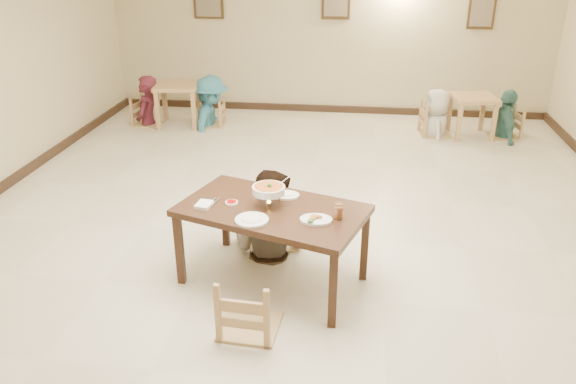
# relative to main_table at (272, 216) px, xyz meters

# --- Properties ---
(floor) EXTENTS (10.00, 10.00, 0.00)m
(floor) POSITION_rel_main_table_xyz_m (0.15, 0.88, -0.70)
(floor) COLOR beige
(floor) RESTS_ON ground
(wall_back) EXTENTS (10.00, 0.00, 10.00)m
(wall_back) POSITION_rel_main_table_xyz_m (0.15, 5.88, 0.80)
(wall_back) COLOR beige
(wall_back) RESTS_ON floor
(baseboard_back) EXTENTS (8.00, 0.06, 0.12)m
(baseboard_back) POSITION_rel_main_table_xyz_m (0.15, 5.85, -0.64)
(baseboard_back) COLOR #322217
(baseboard_back) RESTS_ON floor
(picture_a) EXTENTS (0.55, 0.04, 0.45)m
(picture_a) POSITION_rel_main_table_xyz_m (-2.05, 5.83, 1.20)
(picture_a) COLOR #3D2A16
(picture_a) RESTS_ON wall_back
(picture_b) EXTENTS (0.50, 0.04, 0.60)m
(picture_b) POSITION_rel_main_table_xyz_m (0.25, 5.83, 1.30)
(picture_b) COLOR #3D2A16
(picture_b) RESTS_ON wall_back
(picture_c) EXTENTS (0.45, 0.04, 0.55)m
(picture_c) POSITION_rel_main_table_xyz_m (2.75, 5.83, 1.15)
(picture_c) COLOR #3D2A16
(picture_c) RESTS_ON wall_back
(main_table) EXTENTS (1.87, 1.41, 0.78)m
(main_table) POSITION_rel_main_table_xyz_m (0.00, 0.00, 0.00)
(main_table) COLOR #3D2314
(main_table) RESTS_ON floor
(chair_far) EXTENTS (0.49, 0.49, 1.05)m
(chair_far) POSITION_rel_main_table_xyz_m (-0.13, 0.70, -0.17)
(chair_far) COLOR tan
(chair_far) RESTS_ON floor
(chair_near) EXTENTS (0.48, 0.48, 1.03)m
(chair_near) POSITION_rel_main_table_xyz_m (-0.08, -0.74, -0.18)
(chair_near) COLOR tan
(chair_near) RESTS_ON floor
(main_diner) EXTENTS (1.06, 0.95, 1.80)m
(main_diner) POSITION_rel_main_table_xyz_m (-0.13, 0.59, 0.20)
(main_diner) COLOR gray
(main_diner) RESTS_ON floor
(curry_warmer) EXTENTS (0.33, 0.30, 0.27)m
(curry_warmer) POSITION_rel_main_table_xyz_m (-0.03, 0.04, 0.24)
(curry_warmer) COLOR silver
(curry_warmer) RESTS_ON main_table
(rice_plate_far) EXTENTS (0.28, 0.28, 0.06)m
(rice_plate_far) POSITION_rel_main_table_xyz_m (0.08, 0.26, 0.10)
(rice_plate_far) COLOR white
(rice_plate_far) RESTS_ON main_table
(rice_plate_near) EXTENTS (0.29, 0.29, 0.07)m
(rice_plate_near) POSITION_rel_main_table_xyz_m (-0.13, -0.29, 0.10)
(rice_plate_near) COLOR white
(rice_plate_near) RESTS_ON main_table
(fried_plate) EXTENTS (0.28, 0.28, 0.06)m
(fried_plate) POSITION_rel_main_table_xyz_m (0.42, -0.22, 0.10)
(fried_plate) COLOR white
(fried_plate) RESTS_ON main_table
(chili_dish) EXTENTS (0.12, 0.12, 0.02)m
(chili_dish) POSITION_rel_main_table_xyz_m (-0.38, 0.04, 0.09)
(chili_dish) COLOR white
(chili_dish) RESTS_ON main_table
(napkin_cutlery) EXTENTS (0.19, 0.27, 0.03)m
(napkin_cutlery) POSITION_rel_main_table_xyz_m (-0.62, -0.05, 0.10)
(napkin_cutlery) COLOR white
(napkin_cutlery) RESTS_ON main_table
(drink_glass) EXTENTS (0.08, 0.08, 0.15)m
(drink_glass) POSITION_rel_main_table_xyz_m (0.61, -0.14, 0.15)
(drink_glass) COLOR white
(drink_glass) RESTS_ON main_table
(bg_table_left) EXTENTS (0.82, 0.82, 0.73)m
(bg_table_left) POSITION_rel_main_table_xyz_m (-2.37, 4.69, -0.10)
(bg_table_left) COLOR tan
(bg_table_left) RESTS_ON floor
(bg_table_right) EXTENTS (0.77, 0.77, 0.68)m
(bg_table_right) POSITION_rel_main_table_xyz_m (2.60, 4.71, -0.15)
(bg_table_right) COLOR tan
(bg_table_right) RESTS_ON floor
(bg_chair_ll) EXTENTS (0.43, 0.43, 0.93)m
(bg_chair_ll) POSITION_rel_main_table_xyz_m (-2.94, 4.64, -0.24)
(bg_chair_ll) COLOR tan
(bg_chair_ll) RESTS_ON floor
(bg_chair_lr) EXTENTS (0.42, 0.42, 0.90)m
(bg_chair_lr) POSITION_rel_main_table_xyz_m (-1.81, 4.73, -0.25)
(bg_chair_lr) COLOR tan
(bg_chair_lr) RESTS_ON floor
(bg_chair_rl) EXTENTS (0.48, 0.48, 1.02)m
(bg_chair_rl) POSITION_rel_main_table_xyz_m (2.04, 4.73, -0.19)
(bg_chair_rl) COLOR tan
(bg_chair_rl) RESTS_ON floor
(bg_chair_rr) EXTENTS (0.45, 0.45, 0.95)m
(bg_chair_rr) POSITION_rel_main_table_xyz_m (3.16, 4.73, -0.22)
(bg_chair_rr) COLOR tan
(bg_chair_rr) RESTS_ON floor
(bg_diner_a) EXTENTS (0.42, 0.64, 1.74)m
(bg_diner_a) POSITION_rel_main_table_xyz_m (-2.94, 4.64, 0.17)
(bg_diner_a) COLOR #531B29
(bg_diner_a) RESTS_ON floor
(bg_diner_b) EXTENTS (0.69, 1.15, 1.75)m
(bg_diner_b) POSITION_rel_main_table_xyz_m (-1.81, 4.73, 0.18)
(bg_diner_b) COLOR teal
(bg_diner_b) RESTS_ON floor
(bg_diner_c) EXTENTS (0.56, 0.80, 1.55)m
(bg_diner_c) POSITION_rel_main_table_xyz_m (2.04, 4.73, 0.08)
(bg_diner_c) COLOR silver
(bg_diner_c) RESTS_ON floor
(bg_diner_d) EXTENTS (0.44, 0.95, 1.59)m
(bg_diner_d) POSITION_rel_main_table_xyz_m (3.16, 4.73, 0.10)
(bg_diner_d) COLOR #468378
(bg_diner_d) RESTS_ON floor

